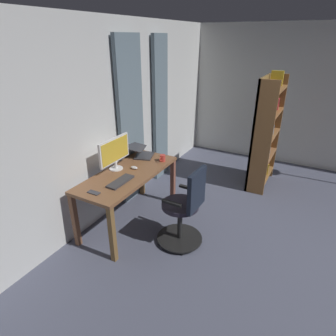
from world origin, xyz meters
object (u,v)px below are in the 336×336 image
(laptop, at_px, (141,152))
(mug_coffee, at_px, (162,158))
(computer_mouse, at_px, (134,168))
(computer_keyboard, at_px, (120,181))
(bookshelf, at_px, (263,134))
(computer_monitor, at_px, (115,152))
(cell_phone_face_up, at_px, (94,193))
(office_chair, at_px, (185,210))
(desk, at_px, (128,179))

(laptop, bearing_deg, mug_coffee, 68.95)
(computer_mouse, bearing_deg, computer_keyboard, 10.89)
(laptop, xyz_separation_m, bookshelf, (-1.44, 1.40, 0.09))
(computer_mouse, bearing_deg, computer_monitor, -62.02)
(computer_keyboard, relative_size, cell_phone_face_up, 2.67)
(mug_coffee, relative_size, bookshelf, 0.07)
(computer_keyboard, bearing_deg, cell_phone_face_up, -17.13)
(bookshelf, bearing_deg, computer_monitor, -36.52)
(office_chair, height_order, mug_coffee, office_chair)
(computer_monitor, distance_m, cell_phone_face_up, 0.69)
(office_chair, relative_size, computer_keyboard, 2.63)
(desk, xyz_separation_m, computer_monitor, (-0.01, -0.20, 0.34))
(computer_monitor, distance_m, mug_coffee, 0.68)
(computer_keyboard, bearing_deg, mug_coffee, 170.83)
(laptop, height_order, cell_phone_face_up, laptop)
(office_chair, distance_m, laptop, 1.19)
(desk, relative_size, computer_keyboard, 3.88)
(computer_monitor, height_order, mug_coffee, computer_monitor)
(desk, distance_m, computer_keyboard, 0.30)
(cell_phone_face_up, bearing_deg, computer_mouse, 176.46)
(desk, xyz_separation_m, office_chair, (0.05, 0.84, -0.18))
(mug_coffee, bearing_deg, cell_phone_face_up, -11.64)
(office_chair, distance_m, cell_phone_face_up, 1.06)
(cell_phone_face_up, bearing_deg, office_chair, 121.76)
(computer_mouse, height_order, bookshelf, bookshelf)
(computer_monitor, xyz_separation_m, computer_mouse, (-0.11, 0.21, -0.22))
(desk, distance_m, mug_coffee, 0.58)
(laptop, distance_m, cell_phone_face_up, 1.15)
(computer_monitor, bearing_deg, computer_keyboard, 45.96)
(office_chair, distance_m, computer_monitor, 1.16)
(computer_monitor, distance_m, computer_keyboard, 0.46)
(desk, bearing_deg, computer_keyboard, 17.85)
(computer_mouse, xyz_separation_m, cell_phone_face_up, (0.73, -0.03, -0.01))
(office_chair, height_order, computer_monitor, computer_monitor)
(office_chair, bearing_deg, cell_phone_face_up, 124.79)
(computer_keyboard, bearing_deg, desk, -162.15)
(computer_monitor, bearing_deg, bookshelf, 143.48)
(desk, height_order, computer_mouse, computer_mouse)
(computer_keyboard, distance_m, cell_phone_face_up, 0.36)
(bookshelf, bearing_deg, cell_phone_face_up, -26.26)
(computer_keyboard, height_order, laptop, laptop)
(bookshelf, bearing_deg, office_chair, -11.55)
(cell_phone_face_up, xyz_separation_m, bookshelf, (-2.58, 1.27, 0.14))
(desk, height_order, laptop, laptop)
(cell_phone_face_up, xyz_separation_m, mug_coffee, (-1.12, 0.23, 0.04))
(computer_monitor, relative_size, laptop, 1.30)
(desk, bearing_deg, bookshelf, 147.61)
(cell_phone_face_up, distance_m, bookshelf, 2.88)
(computer_keyboard, xyz_separation_m, bookshelf, (-2.24, 1.17, 0.14))
(cell_phone_face_up, bearing_deg, mug_coffee, 167.25)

